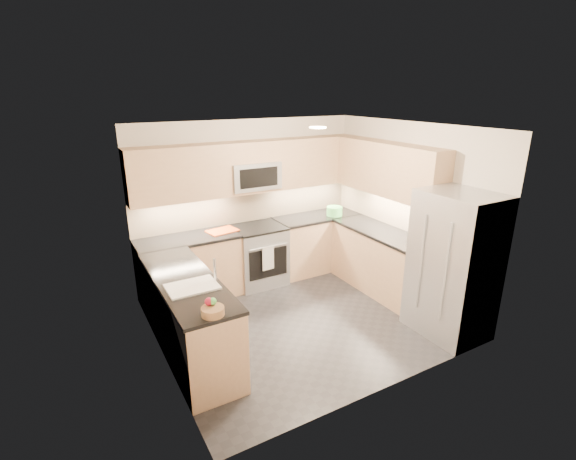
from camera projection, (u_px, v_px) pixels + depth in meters
The scene contains 35 objects.
floor at pixel (301, 318), 5.58m from camera, with size 3.60×3.20×0.00m, color #27272C.
ceiling at pixel (303, 127), 4.78m from camera, with size 3.60×3.20×0.02m, color beige.
wall_back at pixel (248, 202), 6.50m from camera, with size 3.60×0.02×2.50m, color beige.
wall_front at pixel (392, 279), 3.87m from camera, with size 3.60×0.02×2.50m, color beige.
wall_left at pixel (155, 258), 4.34m from camera, with size 0.02×3.20×2.50m, color beige.
wall_right at pixel (408, 210), 6.02m from camera, with size 0.02×3.20×2.50m, color beige.
base_cab_back_left at pixel (190, 270), 6.00m from camera, with size 1.42×0.60×0.90m, color tan.
base_cab_back_right at pixel (316, 243), 7.02m from camera, with size 1.42×0.60×0.90m, color tan.
base_cab_right at pixel (381, 262), 6.27m from camera, with size 0.60×1.70×0.90m, color tan.
base_cab_peninsula at pixel (189, 318), 4.74m from camera, with size 0.60×2.00×0.90m, color tan.
countertop_back_left at pixel (187, 239), 5.85m from camera, with size 1.42×0.63×0.04m, color black.
countertop_back_right at pixel (317, 217), 6.87m from camera, with size 1.42×0.63×0.04m, color black.
countertop_right at pixel (383, 232), 6.11m from camera, with size 0.63×1.70×0.04m, color black.
countertop_peninsula at pixel (185, 280), 4.59m from camera, with size 0.63×2.00×0.04m, color black.
upper_cab_back at pixel (252, 167), 6.17m from camera, with size 3.60×0.35×0.75m, color tan.
upper_cab_right at pixel (389, 169), 5.98m from camera, with size 0.35×1.95×0.75m, color tan.
backsplash_back at pixel (249, 205), 6.51m from camera, with size 3.60×0.01×0.51m, color tan.
backsplash_right at pixel (386, 207), 6.41m from camera, with size 0.01×2.30×0.51m, color tan.
gas_range at pixel (259, 256), 6.49m from camera, with size 0.76×0.65×0.91m, color #9B9EA3.
range_cooktop at pixel (258, 228), 6.34m from camera, with size 0.76×0.65×0.03m, color black.
oven_door_glass at pixel (268, 263), 6.22m from camera, with size 0.62×0.02×0.45m, color black.
oven_handle at pixel (269, 247), 6.11m from camera, with size 0.02×0.02×0.60m, color #B2B5BA.
microwave at pixel (253, 175), 6.19m from camera, with size 0.76×0.40×0.40m, color #9A9DA2.
microwave_door at pixel (259, 178), 6.02m from camera, with size 0.60×0.01×0.28m, color black.
refrigerator at pixel (454, 265), 5.03m from camera, with size 0.70×0.90×1.80m, color #A4A5AC.
fridge_handle_left at pixel (445, 273), 4.69m from camera, with size 0.02×0.02×1.20m, color #B2B5BA.
fridge_handle_right at pixel (421, 262), 4.99m from camera, with size 0.02×0.02×1.20m, color #B2B5BA.
sink_basin at pixel (193, 293), 4.39m from camera, with size 0.52×0.38×0.16m, color white.
faucet at pixel (215, 270), 4.45m from camera, with size 0.03×0.03×0.28m, color silver.
utensil_bowl at pixel (334, 211), 6.84m from camera, with size 0.26×0.26×0.15m, color #51BE56.
cutting_board at pixel (222, 231), 6.10m from camera, with size 0.43×0.30×0.01m, color #CF4813.
fruit_basket at pixel (213, 311), 3.83m from camera, with size 0.21×0.21×0.08m, color #9D7149.
fruit_apple at pixel (209, 302), 3.85m from camera, with size 0.08×0.08×0.08m, color #A6132D.
fruit_pear at pixel (213, 301), 3.85m from camera, with size 0.07×0.07×0.07m, color #51BB50.
dish_towel_check at pixel (268, 258), 6.14m from camera, with size 0.19×0.02×0.36m, color silver.
Camera 1 is at (-2.58, -4.18, 2.92)m, focal length 26.00 mm.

